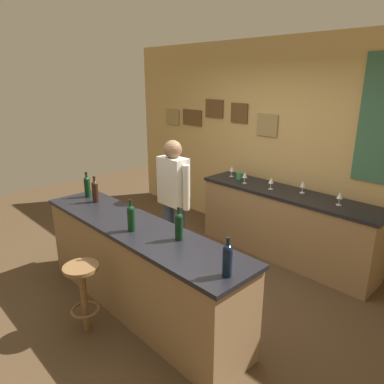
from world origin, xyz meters
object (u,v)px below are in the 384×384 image
object	(u,v)px
wine_bottle_c	(131,217)
bartender	(174,198)
wine_bottle_a	(87,186)
wine_glass_a	(232,169)
wine_glass_d	(303,185)
wine_bottle_d	(179,225)
wine_glass_b	(245,176)
wine_glass_c	(271,181)
wine_bottle_b	(95,191)
bar_stool	(83,287)
wine_bottle_e	(227,259)
coffee_mug	(239,176)
wine_glass_e	(340,196)

from	to	relation	value
wine_bottle_c	bartender	bearing A→B (deg)	115.19
wine_bottle_a	wine_glass_a	world-z (taller)	wine_bottle_a
bartender	wine_glass_d	bearing A→B (deg)	56.76
bartender	wine_bottle_d	xyz separation A→B (m)	(0.86, -0.68, 0.12)
wine_glass_b	bartender	bearing A→B (deg)	-96.05
bartender	wine_glass_a	world-z (taller)	bartender
bartender	wine_glass_c	xyz separation A→B (m)	(0.53, 1.22, 0.07)
wine_bottle_b	bar_stool	bearing A→B (deg)	-37.92
bar_stool	wine_glass_b	distance (m)	2.60
wine_bottle_c	wine_bottle_a	bearing A→B (deg)	170.86
wine_glass_a	bar_stool	bearing A→B (deg)	-79.26
wine_bottle_c	wine_glass_a	bearing A→B (deg)	106.19
wine_bottle_c	wine_glass_c	bearing A→B (deg)	86.87
wine_glass_c	wine_glass_d	distance (m)	0.40
wine_bottle_b	wine_bottle_e	world-z (taller)	same
bar_stool	wine_glass_a	size ratio (longest dim) A/B	4.39
wine_bottle_b	wine_bottle_e	bearing A→B (deg)	-3.48
wine_bottle_d	wine_glass_c	bearing A→B (deg)	100.01
wine_bottle_d	wine_glass_d	xyz separation A→B (m)	(0.03, 2.05, -0.05)
wine_glass_b	coffee_mug	bearing A→B (deg)	148.38
bar_stool	wine_bottle_a	world-z (taller)	wine_bottle_a
wine_bottle_e	wine_bottle_a	bearing A→B (deg)	176.24
wine_glass_a	wine_glass_b	distance (m)	0.38
bar_stool	wine_glass_d	world-z (taller)	wine_glass_d
wine_glass_a	wine_bottle_b	bearing A→B (deg)	-98.83
wine_bottle_a	wine_glass_e	world-z (taller)	wine_bottle_a
bartender	wine_bottle_e	size ratio (longest dim) A/B	5.29
wine_glass_a	wine_glass_e	bearing A→B (deg)	-2.10
wine_bottle_d	wine_glass_e	xyz separation A→B (m)	(0.55, 1.95, -0.05)
wine_bottle_c	wine_bottle_d	world-z (taller)	same
wine_bottle_c	wine_glass_d	bearing A→B (deg)	77.83
wine_bottle_e	wine_glass_e	xyz separation A→B (m)	(-0.14, 2.10, -0.05)
bartender	wine_glass_a	bearing A→B (deg)	99.74
bartender	wine_glass_d	xyz separation A→B (m)	(0.90, 1.37, 0.07)
coffee_mug	wine_glass_b	bearing A→B (deg)	-31.62
wine_bottle_c	wine_glass_d	size ratio (longest dim) A/B	1.97
coffee_mug	wine_bottle_d	bearing A→B (deg)	-65.08
wine_bottle_a	coffee_mug	bearing A→B (deg)	70.06
bartender	bar_stool	size ratio (longest dim) A/B	2.38
wine_bottle_b	wine_glass_e	xyz separation A→B (m)	(1.96, 1.97, -0.05)
wine_glass_e	bartender	bearing A→B (deg)	-138.21
wine_bottle_b	wine_glass_b	size ratio (longest dim) A/B	1.97
wine_glass_c	coffee_mug	distance (m)	0.59
wine_bottle_b	coffee_mug	world-z (taller)	wine_bottle_b
wine_bottle_a	wine_glass_d	xyz separation A→B (m)	(1.67, 2.05, -0.05)
wine_glass_b	wine_glass_e	xyz separation A→B (m)	(1.29, 0.08, 0.00)
bartender	wine_glass_e	xyz separation A→B (m)	(1.41, 1.26, 0.07)
wine_glass_a	wine_glass_e	distance (m)	1.64
wine_glass_a	wine_glass_c	size ratio (longest dim) A/B	1.00
wine_bottle_c	wine_bottle_e	bearing A→B (deg)	1.91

